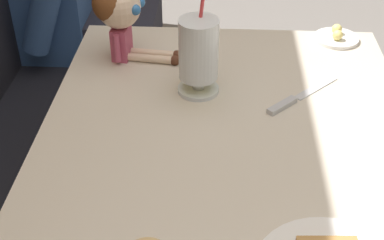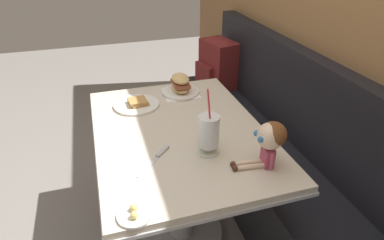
{
  "view_description": "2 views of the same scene",
  "coord_description": "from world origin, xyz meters",
  "px_view_note": "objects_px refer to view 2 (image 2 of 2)",
  "views": [
    {
      "loc": [
        -0.85,
        0.2,
        1.42
      ],
      "look_at": [
        0.02,
        0.25,
        0.8
      ],
      "focal_mm": 50.77,
      "sensor_mm": 36.0,
      "label": 1
    },
    {
      "loc": [
        1.33,
        -0.16,
        1.58
      ],
      "look_at": [
        0.02,
        0.24,
        0.79
      ],
      "focal_mm": 30.9,
      "sensor_mm": 36.0,
      "label": 2
    }
  ],
  "objects_px": {
    "toast_plate": "(137,104)",
    "butter_saucer": "(134,214)",
    "backpack": "(218,62)",
    "milkshake_glass": "(209,133)",
    "sandwich_plate": "(181,86)",
    "seated_doll": "(270,138)",
    "butter_knife": "(158,155)"
  },
  "relations": [
    {
      "from": "toast_plate",
      "to": "butter_saucer",
      "type": "bearing_deg",
      "value": -9.31
    },
    {
      "from": "toast_plate",
      "to": "backpack",
      "type": "height_order",
      "value": "backpack"
    },
    {
      "from": "milkshake_glass",
      "to": "backpack",
      "type": "distance_m",
      "value": 1.38
    },
    {
      "from": "toast_plate",
      "to": "sandwich_plate",
      "type": "xyz_separation_m",
      "value": [
        -0.09,
        0.27,
        0.03
      ]
    },
    {
      "from": "milkshake_glass",
      "to": "seated_doll",
      "type": "distance_m",
      "value": 0.25
    },
    {
      "from": "toast_plate",
      "to": "seated_doll",
      "type": "height_order",
      "value": "seated_doll"
    },
    {
      "from": "butter_knife",
      "to": "seated_doll",
      "type": "xyz_separation_m",
      "value": [
        0.19,
        0.42,
        0.12
      ]
    },
    {
      "from": "toast_plate",
      "to": "seated_doll",
      "type": "distance_m",
      "value": 0.82
    },
    {
      "from": "toast_plate",
      "to": "butter_saucer",
      "type": "xyz_separation_m",
      "value": [
        0.81,
        -0.13,
        -0.0
      ]
    },
    {
      "from": "sandwich_plate",
      "to": "backpack",
      "type": "xyz_separation_m",
      "value": [
        -0.64,
        0.49,
        -0.13
      ]
    },
    {
      "from": "milkshake_glass",
      "to": "sandwich_plate",
      "type": "distance_m",
      "value": 0.62
    },
    {
      "from": "milkshake_glass",
      "to": "toast_plate",
      "type": "bearing_deg",
      "value": -156.46
    },
    {
      "from": "milkshake_glass",
      "to": "sandwich_plate",
      "type": "relative_size",
      "value": 1.44
    },
    {
      "from": "toast_plate",
      "to": "sandwich_plate",
      "type": "height_order",
      "value": "sandwich_plate"
    },
    {
      "from": "milkshake_glass",
      "to": "backpack",
      "type": "height_order",
      "value": "milkshake_glass"
    },
    {
      "from": "milkshake_glass",
      "to": "butter_knife",
      "type": "distance_m",
      "value": 0.24
    },
    {
      "from": "milkshake_glass",
      "to": "butter_saucer",
      "type": "height_order",
      "value": "milkshake_glass"
    },
    {
      "from": "toast_plate",
      "to": "milkshake_glass",
      "type": "height_order",
      "value": "milkshake_glass"
    },
    {
      "from": "butter_saucer",
      "to": "sandwich_plate",
      "type": "bearing_deg",
      "value": 155.56
    },
    {
      "from": "toast_plate",
      "to": "butter_knife",
      "type": "distance_m",
      "value": 0.49
    },
    {
      "from": "butter_knife",
      "to": "seated_doll",
      "type": "relative_size",
      "value": 0.8
    },
    {
      "from": "milkshake_glass",
      "to": "butter_knife",
      "type": "height_order",
      "value": "milkshake_glass"
    },
    {
      "from": "toast_plate",
      "to": "butter_knife",
      "type": "bearing_deg",
      "value": 1.88
    },
    {
      "from": "backpack",
      "to": "butter_knife",
      "type": "bearing_deg",
      "value": -31.28
    },
    {
      "from": "butter_knife",
      "to": "seated_doll",
      "type": "bearing_deg",
      "value": 65.85
    },
    {
      "from": "milkshake_glass",
      "to": "butter_knife",
      "type": "bearing_deg",
      "value": -99.25
    },
    {
      "from": "sandwich_plate",
      "to": "toast_plate",
      "type": "bearing_deg",
      "value": -72.24
    },
    {
      "from": "backpack",
      "to": "milkshake_glass",
      "type": "bearing_deg",
      "value": -22.82
    },
    {
      "from": "butter_saucer",
      "to": "butter_knife",
      "type": "bearing_deg",
      "value": 154.62
    },
    {
      "from": "seated_doll",
      "to": "backpack",
      "type": "bearing_deg",
      "value": 166.92
    },
    {
      "from": "toast_plate",
      "to": "backpack",
      "type": "relative_size",
      "value": 0.62
    },
    {
      "from": "toast_plate",
      "to": "butter_knife",
      "type": "height_order",
      "value": "toast_plate"
    }
  ]
}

